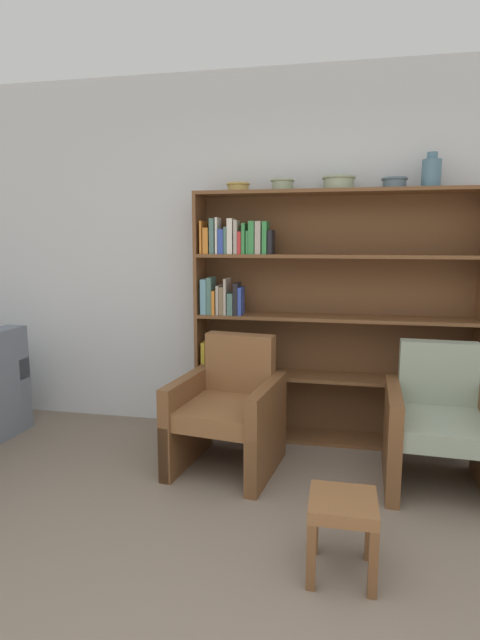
{
  "coord_description": "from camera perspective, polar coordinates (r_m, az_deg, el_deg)",
  "views": [
    {
      "loc": [
        0.25,
        -1.07,
        1.5
      ],
      "look_at": [
        -0.43,
        2.28,
        0.95
      ],
      "focal_mm": 28.0,
      "sensor_mm": 36.0,
      "label": 1
    }
  ],
  "objects": [
    {
      "name": "wall_back",
      "position": [
        3.87,
        7.81,
        7.19
      ],
      "size": [
        12.0,
        0.06,
        2.75
      ],
      "color": "silver",
      "rests_on": "ground"
    },
    {
      "name": "bookshelf",
      "position": [
        3.74,
        7.63,
        0.07
      ],
      "size": [
        2.04,
        0.3,
        1.85
      ],
      "color": "brown",
      "rests_on": "ground"
    },
    {
      "name": "bowl_olive",
      "position": [
        3.77,
        -0.21,
        15.01
      ],
      "size": [
        0.17,
        0.17,
        0.06
      ],
      "color": "tan",
      "rests_on": "bookshelf"
    },
    {
      "name": "bowl_terracotta",
      "position": [
        3.72,
        4.89,
        15.21
      ],
      "size": [
        0.17,
        0.17,
        0.08
      ],
      "color": "gray",
      "rests_on": "bookshelf"
    },
    {
      "name": "bowl_copper",
      "position": [
        3.69,
        11.21,
        15.22
      ],
      "size": [
        0.24,
        0.24,
        0.1
      ],
      "color": "gray",
      "rests_on": "bookshelf"
    },
    {
      "name": "bowl_cream",
      "position": [
        3.71,
        17.23,
        14.81
      ],
      "size": [
        0.18,
        0.18,
        0.08
      ],
      "color": "slate",
      "rests_on": "bookshelf"
    },
    {
      "name": "vase_tall",
      "position": [
        3.74,
        21.03,
        15.45
      ],
      "size": [
        0.13,
        0.13,
        0.23
      ],
      "color": "slate",
      "rests_on": "bookshelf"
    },
    {
      "name": "armchair_leather",
      "position": [
        3.36,
        -1.29,
        -10.28
      ],
      "size": [
        0.73,
        0.76,
        0.86
      ],
      "rotation": [
        0.0,
        0.0,
        3.0
      ],
      "color": "brown",
      "rests_on": "ground"
    },
    {
      "name": "armchair_cushioned",
      "position": [
        3.35,
        21.89,
        -11.05
      ],
      "size": [
        0.67,
        0.71,
        0.86
      ],
      "rotation": [
        0.0,
        0.0,
        3.09
      ],
      "color": "brown",
      "rests_on": "ground"
    },
    {
      "name": "footstool",
      "position": [
        2.43,
        11.66,
        -20.96
      ],
      "size": [
        0.3,
        0.3,
        0.37
      ],
      "color": "brown",
      "rests_on": "ground"
    }
  ]
}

